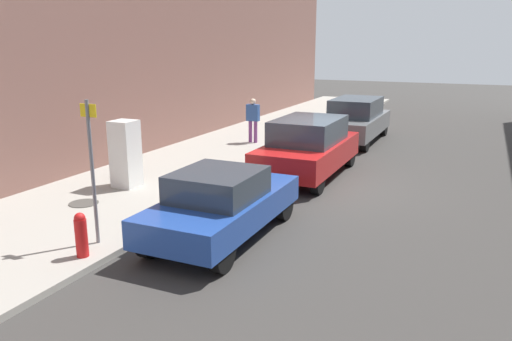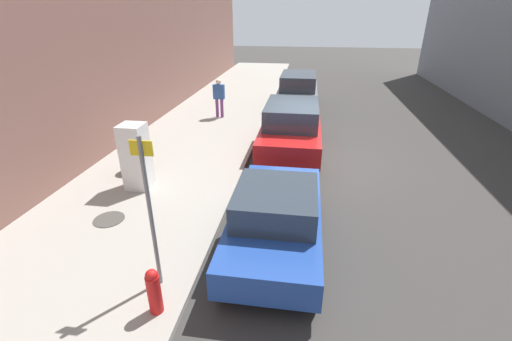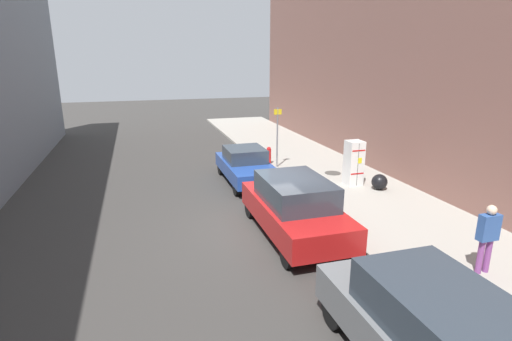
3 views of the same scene
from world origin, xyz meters
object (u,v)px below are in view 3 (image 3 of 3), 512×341
at_px(trash_bag, 379,182).
at_px(pedestrian_walking_far, 488,234).
at_px(discarded_refrigerator, 354,163).
at_px(fire_hydrant, 269,155).
at_px(parked_suv_gray, 441,341).
at_px(parked_hatchback_blue, 246,165).
at_px(parked_suv_red, 295,207).
at_px(street_sign_post, 277,134).

relative_size(trash_bag, pedestrian_walking_far, 0.36).
distance_m(discarded_refrigerator, fire_hydrant, 4.62).
xyz_separation_m(fire_hydrant, parked_suv_gray, (1.72, 13.47, 0.35)).
bearing_deg(fire_hydrant, discarded_refrigerator, 118.73).
bearing_deg(parked_hatchback_blue, trash_bag, 148.92).
relative_size(parked_suv_red, parked_suv_gray, 0.94).
bearing_deg(parked_suv_gray, street_sign_post, -98.47).
height_order(discarded_refrigerator, street_sign_post, street_sign_post).
height_order(pedestrian_walking_far, parked_hatchback_blue, pedestrian_walking_far).
relative_size(discarded_refrigerator, pedestrian_walking_far, 1.05).
relative_size(pedestrian_walking_far, parked_suv_gray, 0.35).
height_order(street_sign_post, parked_hatchback_blue, street_sign_post).
bearing_deg(fire_hydrant, parked_hatchback_blue, 51.09).
xyz_separation_m(discarded_refrigerator, trash_bag, (-0.66, 0.86, -0.59)).
bearing_deg(street_sign_post, pedestrian_walking_far, 98.21).
bearing_deg(street_sign_post, trash_bag, 122.07).
relative_size(street_sign_post, pedestrian_walking_far, 1.62).
xyz_separation_m(discarded_refrigerator, pedestrian_walking_far, (0.52, 6.96, 0.10)).
height_order(discarded_refrigerator, parked_suv_gray, discarded_refrigerator).
xyz_separation_m(fire_hydrant, parked_suv_red, (1.72, 7.54, 0.34)).
distance_m(discarded_refrigerator, street_sign_post, 4.01).
relative_size(fire_hydrant, parked_hatchback_blue, 0.20).
xyz_separation_m(discarded_refrigerator, fire_hydrant, (2.21, -4.03, -0.47)).
height_order(street_sign_post, fire_hydrant, street_sign_post).
bearing_deg(trash_bag, parked_suv_gray, 61.83).
xyz_separation_m(discarded_refrigerator, parked_suv_red, (3.93, 3.51, -0.13)).
distance_m(pedestrian_walking_far, parked_suv_gray, 4.22).
bearing_deg(discarded_refrigerator, parked_suv_gray, 67.41).
distance_m(street_sign_post, parked_suv_gray, 13.01).
height_order(fire_hydrant, parked_suv_red, parked_suv_red).
bearing_deg(trash_bag, parked_hatchback_blue, -31.08).
height_order(street_sign_post, parked_suv_gray, street_sign_post).
relative_size(discarded_refrigerator, trash_bag, 2.94).
bearing_deg(parked_suv_gray, parked_suv_red, -90.00).
height_order(trash_bag, parked_hatchback_blue, parked_hatchback_blue).
bearing_deg(parked_suv_red, trash_bag, -150.04).
bearing_deg(parked_suv_red, parked_suv_gray, 90.00).
bearing_deg(fire_hydrant, pedestrian_walking_far, 98.74).
distance_m(trash_bag, pedestrian_walking_far, 6.25).
distance_m(trash_bag, parked_suv_red, 5.32).
xyz_separation_m(street_sign_post, pedestrian_walking_far, (-1.50, 10.37, -0.55)).
bearing_deg(pedestrian_walking_far, parked_suv_red, 8.49).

